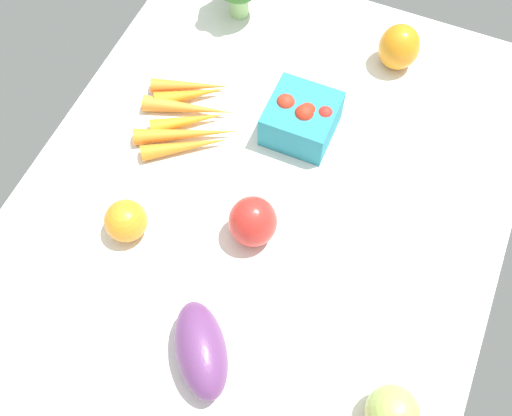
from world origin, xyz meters
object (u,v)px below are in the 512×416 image
heirloom_tomato_green (392,412)px  bell_pepper_red (253,222)px  berry_basket (301,118)px  bell_pepper_orange (399,47)px  eggplant (201,350)px  heirloom_tomato_orange (126,221)px  carrot_bunch (189,116)px

heirloom_tomato_green → bell_pepper_red: 33.09cm
berry_basket → bell_pepper_orange: bearing=153.2°
bell_pepper_red → eggplant: bearing=2.9°
bell_pepper_red → heirloom_tomato_green: bearing=56.5°
heirloom_tomato_orange → bell_pepper_orange: size_ratio=0.77×
eggplant → heirloom_tomato_green: bearing=-121.8°
heirloom_tomato_green → berry_basket: 48.46cm
heirloom_tomato_green → berry_basket: size_ratio=0.64×
heirloom_tomato_green → bell_pepper_red: size_ratio=0.82×
bell_pepper_red → bell_pepper_orange: size_ratio=1.02×
bell_pepper_orange → carrot_bunch: bell_pepper_orange is taller
eggplant → carrot_bunch: (-36.40, -19.78, -2.08)cm
heirloom_tomato_green → carrot_bunch: bearing=-126.4°
berry_basket → bell_pepper_red: bearing=0.8°
carrot_bunch → eggplant: bearing=28.5°
heirloom_tomato_orange → berry_basket: (-28.28, 17.78, 0.34)cm
heirloom_tomato_green → berry_basket: berry_basket is taller
bell_pepper_orange → berry_basket: (20.81, -10.52, -0.64)cm
heirloom_tomato_orange → berry_basket: berry_basket is taller
heirloom_tomato_green → carrot_bunch: 57.59cm
heirloom_tomato_green → bell_pepper_orange: bell_pepper_orange is taller
heirloom_tomato_green → heirloom_tomato_orange: size_ratio=1.08×
heirloom_tomato_green → bell_pepper_red: bell_pepper_red is taller
eggplant → berry_basket: size_ratio=1.26×
eggplant → berry_basket: (-41.87, -1.36, 0.17)cm
heirloom_tomato_orange → bell_pepper_red: bell_pepper_red is taller
heirloom_tomato_orange → carrot_bunch: heirloom_tomato_orange is taller
bell_pepper_orange → bell_pepper_red: bearing=-13.6°
eggplant → bell_pepper_orange: bell_pepper_orange is taller
berry_basket → carrot_bunch: bearing=-73.4°
carrot_bunch → berry_basket: 19.35cm
heirloom_tomato_orange → carrot_bunch: (-22.80, -0.64, -1.91)cm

